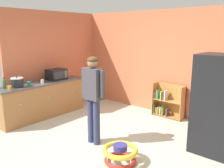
# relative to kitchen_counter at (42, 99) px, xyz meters

# --- Properties ---
(ground_plane) EXTENTS (12.00, 12.00, 0.00)m
(ground_plane) POSITION_rel_kitchen_counter_xyz_m (2.20, -0.05, -0.45)
(ground_plane) COLOR #B9BAA6
(ground_plane) RESTS_ON ground
(back_wall) EXTENTS (5.20, 0.06, 2.70)m
(back_wall) POSITION_rel_kitchen_counter_xyz_m (2.20, 2.28, 0.90)
(back_wall) COLOR #CE6945
(back_wall) RESTS_ON ground
(left_side_wall) EXTENTS (0.06, 2.99, 2.70)m
(left_side_wall) POSITION_rel_kitchen_counter_xyz_m (-0.43, 0.76, 0.90)
(left_side_wall) COLOR #C96445
(left_side_wall) RESTS_ON ground
(kitchen_counter) EXTENTS (0.65, 2.30, 0.90)m
(kitchen_counter) POSITION_rel_kitchen_counter_xyz_m (0.00, 0.00, 0.00)
(kitchen_counter) COLOR #966438
(kitchen_counter) RESTS_ON ground
(refrigerator) EXTENTS (0.73, 0.68, 1.78)m
(refrigerator) POSITION_rel_kitchen_counter_xyz_m (3.95, 1.00, 0.44)
(refrigerator) COLOR black
(refrigerator) RESTS_ON ground
(bookshelf) EXTENTS (0.80, 0.28, 0.85)m
(bookshelf) POSITION_rel_kitchen_counter_xyz_m (2.43, 2.10, -0.08)
(bookshelf) COLOR #BA783F
(bookshelf) RESTS_ON ground
(standing_person) EXTENTS (0.57, 0.22, 1.71)m
(standing_person) POSITION_rel_kitchen_counter_xyz_m (2.08, -0.20, 0.58)
(standing_person) COLOR #323758
(standing_person) RESTS_ON ground
(baby_walker) EXTENTS (0.60, 0.60, 0.32)m
(baby_walker) POSITION_rel_kitchen_counter_xyz_m (2.91, -0.42, -0.29)
(baby_walker) COLOR red
(baby_walker) RESTS_ON ground
(microwave) EXTENTS (0.37, 0.48, 0.28)m
(microwave) POSITION_rel_kitchen_counter_xyz_m (0.01, 0.49, 0.59)
(microwave) COLOR black
(microwave) RESTS_ON kitchen_counter
(crock_pot) EXTENTS (0.28, 0.28, 0.25)m
(crock_pot) POSITION_rel_kitchen_counter_xyz_m (0.06, -0.65, 0.56)
(crock_pot) COLOR black
(crock_pot) RESTS_ON kitchen_counter
(banana_bunch) EXTENTS (0.12, 0.16, 0.04)m
(banana_bunch) POSITION_rel_kitchen_counter_xyz_m (-0.05, 0.91, 0.48)
(banana_bunch) COLOR #DCCE43
(banana_bunch) RESTS_ON kitchen_counter
(green_glass_bottle) EXTENTS (0.07, 0.07, 0.25)m
(green_glass_bottle) POSITION_rel_kitchen_counter_xyz_m (-0.06, -0.89, 0.55)
(green_glass_bottle) COLOR #33753D
(green_glass_bottle) RESTS_ON kitchen_counter
(teal_cup) EXTENTS (0.08, 0.08, 0.09)m
(teal_cup) POSITION_rel_kitchen_counter_xyz_m (0.08, -0.37, 0.50)
(teal_cup) COLOR teal
(teal_cup) RESTS_ON kitchen_counter
(yellow_cup) EXTENTS (0.08, 0.08, 0.09)m
(yellow_cup) POSITION_rel_kitchen_counter_xyz_m (-0.17, -0.49, 0.50)
(yellow_cup) COLOR yellow
(yellow_cup) RESTS_ON kitchen_counter
(orange_cup) EXTENTS (0.08, 0.08, 0.09)m
(orange_cup) POSITION_rel_kitchen_counter_xyz_m (0.20, -0.90, 0.50)
(orange_cup) COLOR orange
(orange_cup) RESTS_ON kitchen_counter
(white_cup) EXTENTS (0.08, 0.08, 0.09)m
(white_cup) POSITION_rel_kitchen_counter_xyz_m (0.12, -0.03, 0.50)
(white_cup) COLOR white
(white_cup) RESTS_ON kitchen_counter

